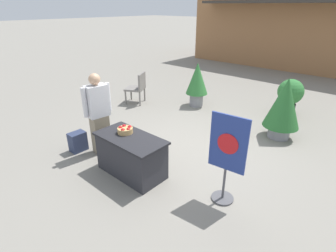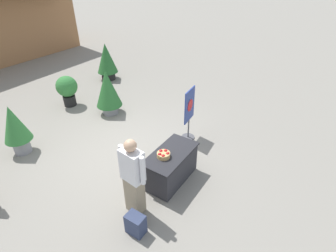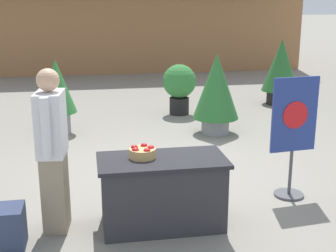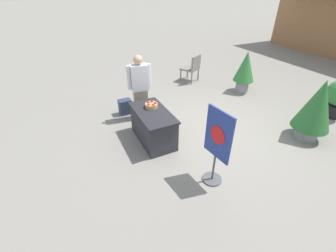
# 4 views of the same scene
# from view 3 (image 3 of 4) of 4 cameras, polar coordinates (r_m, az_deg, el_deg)

# --- Properties ---
(ground_plane) EXTENTS (120.00, 120.00, 0.00)m
(ground_plane) POSITION_cam_3_polar(r_m,az_deg,el_deg) (6.44, 0.01, -6.00)
(ground_plane) COLOR gray
(display_table) EXTENTS (1.33, 0.68, 0.75)m
(display_table) POSITION_cam_3_polar(r_m,az_deg,el_deg) (4.96, -0.71, -8.04)
(display_table) COLOR #2D2D33
(display_table) RESTS_ON ground_plane
(apple_basket) EXTENTS (0.28, 0.28, 0.13)m
(apple_basket) POSITION_cam_3_polar(r_m,az_deg,el_deg) (4.83, -3.13, -3.20)
(apple_basket) COLOR tan
(apple_basket) RESTS_ON display_table
(person_visitor) EXTENTS (0.30, 0.61, 1.69)m
(person_visitor) POSITION_cam_3_polar(r_m,az_deg,el_deg) (4.86, -13.89, -2.86)
(person_visitor) COLOR gray
(person_visitor) RESTS_ON ground_plane
(backpack) EXTENTS (0.24, 0.34, 0.42)m
(backpack) POSITION_cam_3_polar(r_m,az_deg,el_deg) (4.85, -18.49, -11.65)
(backpack) COLOR #2D3856
(backpack) RESTS_ON ground_plane
(poster_board) EXTENTS (0.58, 0.36, 1.47)m
(poster_board) POSITION_cam_3_polar(r_m,az_deg,el_deg) (5.73, 15.03, -0.77)
(poster_board) COLOR #4C4C51
(poster_board) RESTS_ON ground_plane
(potted_plant_near_left) EXTENTS (0.81, 0.81, 1.44)m
(potted_plant_near_left) POSITION_cam_3_polar(r_m,az_deg,el_deg) (8.24, 5.90, 4.46)
(potted_plant_near_left) COLOR gray
(potted_plant_near_left) RESTS_ON ground_plane
(potted_plant_far_left) EXTENTS (0.69, 0.69, 1.04)m
(potted_plant_far_left) POSITION_cam_3_polar(r_m,az_deg,el_deg) (9.67, 1.39, 5.04)
(potted_plant_far_left) COLOR black
(potted_plant_far_left) RESTS_ON ground_plane
(potted_plant_far_right) EXTENTS (0.66, 0.66, 1.34)m
(potted_plant_far_right) POSITION_cam_3_polar(r_m,az_deg,el_deg) (8.41, -13.39, 4.14)
(potted_plant_far_right) COLOR gray
(potted_plant_far_right) RESTS_ON ground_plane
(potted_plant_near_right) EXTENTS (0.82, 0.82, 1.48)m
(potted_plant_near_right) POSITION_cam_3_polar(r_m,az_deg,el_deg) (10.88, 13.58, 6.81)
(potted_plant_near_right) COLOR black
(potted_plant_near_right) RESTS_ON ground_plane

